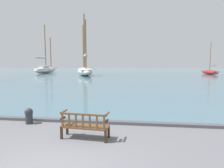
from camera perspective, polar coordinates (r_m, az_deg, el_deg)
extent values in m
cube|color=slate|center=(48.39, 5.08, 3.26)|extent=(100.00, 80.00, 0.08)
cube|color=#4C4C50|center=(8.74, -6.04, -10.57)|extent=(40.00, 0.30, 0.12)
cube|color=#322113|center=(7.51, -12.68, -12.34)|extent=(0.08, 0.08, 0.42)
cube|color=#322113|center=(7.03, -0.96, -13.49)|extent=(0.08, 0.08, 0.42)
cube|color=#322113|center=(7.13, -14.24, -13.42)|extent=(0.08, 0.08, 0.42)
cube|color=#322113|center=(6.62, -1.87, -14.78)|extent=(0.08, 0.08, 0.42)
cube|color=brown|center=(6.96, -7.67, -11.92)|extent=(1.64, 0.65, 0.06)
cube|color=brown|center=(6.63, -8.38, -8.62)|extent=(1.60, 0.18, 0.06)
cube|color=brown|center=(6.97, -13.98, -10.00)|extent=(0.06, 0.04, 0.41)
cube|color=brown|center=(6.87, -12.16, -10.20)|extent=(0.06, 0.04, 0.41)
cube|color=brown|center=(6.78, -10.28, -10.38)|extent=(0.06, 0.04, 0.41)
cube|color=brown|center=(6.70, -8.35, -10.57)|extent=(0.06, 0.04, 0.41)
cube|color=brown|center=(6.62, -6.36, -10.74)|extent=(0.06, 0.04, 0.41)
cube|color=brown|center=(6.55, -4.34, -10.90)|extent=(0.06, 0.04, 0.41)
cube|color=brown|center=(6.49, -2.26, -11.06)|extent=(0.06, 0.04, 0.41)
cube|color=#322113|center=(7.10, -13.89, -9.46)|extent=(0.08, 0.30, 0.06)
cube|color=brown|center=(7.12, -13.62, -7.61)|extent=(0.10, 0.47, 0.04)
cube|color=#322113|center=(6.59, -1.55, -10.51)|extent=(0.08, 0.30, 0.06)
cube|color=brown|center=(6.61, -1.37, -8.51)|extent=(0.10, 0.47, 0.04)
ellipsoid|color=silver|center=(38.27, -7.77, 3.59)|extent=(5.63, 9.64, 1.47)
cube|color=white|center=(38.25, -7.78, 4.19)|extent=(4.63, 8.37, 0.08)
cylinder|color=brown|center=(38.64, -7.92, 11.86)|extent=(0.26, 0.26, 10.22)
cylinder|color=brown|center=(36.41, -7.60, 7.79)|extent=(1.60, 3.97, 0.21)
cylinder|color=silver|center=(36.41, -7.60, 8.12)|extent=(1.66, 3.65, 0.42)
cylinder|color=brown|center=(41.11, -8.19, 10.37)|extent=(0.26, 0.26, 8.58)
cylinder|color=brown|center=(35.80, -7.55, 11.02)|extent=(0.26, 0.26, 8.61)
ellipsoid|color=silver|center=(47.94, -18.46, 3.80)|extent=(2.63, 8.83, 1.37)
cube|color=white|center=(47.93, -18.47, 4.24)|extent=(2.04, 7.75, 0.08)
cube|color=beige|center=(47.35, -18.87, 4.60)|extent=(1.31, 2.58, 0.56)
cylinder|color=brown|center=(48.21, -18.55, 10.04)|extent=(0.21, 0.21, 9.65)
cylinder|color=brown|center=(46.37, -19.65, 7.00)|extent=(0.41, 3.99, 0.17)
cylinder|color=silver|center=(46.38, -19.66, 7.21)|extent=(0.55, 3.60, 0.34)
cylinder|color=brown|center=(50.25, -17.14, 8.50)|extent=(0.21, 0.21, 7.15)
cylinder|color=brown|center=(52.30, -15.82, 4.50)|extent=(0.24, 1.20, 0.17)
ellipsoid|color=maroon|center=(45.38, 26.17, 3.04)|extent=(2.64, 5.34, 0.88)
cube|color=#C6514C|center=(45.37, 26.18, 3.35)|extent=(2.15, 4.65, 0.08)
cylinder|color=brown|center=(45.45, 26.27, 7.05)|extent=(0.14, 0.14, 5.80)
cylinder|color=brown|center=(44.63, 26.84, 4.73)|extent=(0.59, 1.91, 0.11)
cylinder|color=brown|center=(47.95, 24.19, 3.59)|extent=(0.35, 0.96, 0.11)
cylinder|color=#2D2D33|center=(9.23, -22.61, -8.91)|extent=(0.30, 0.30, 0.49)
sphere|color=#2D2D33|center=(9.17, -22.68, -7.43)|extent=(0.34, 0.34, 0.34)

